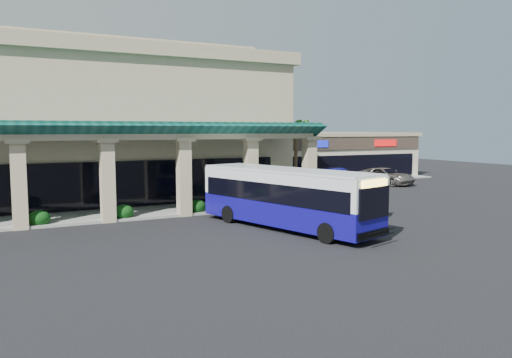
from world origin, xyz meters
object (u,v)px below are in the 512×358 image
pedestrian (384,203)px  car_red (343,178)px  car_silver (299,178)px  car_white (336,177)px  car_gray (385,176)px  transit_bus (286,199)px

pedestrian → car_red: pedestrian is taller
car_silver → car_white: 3.52m
car_silver → car_gray: 8.83m
pedestrian → car_red: 17.53m
car_red → car_gray: car_gray is taller
car_red → car_gray: size_ratio=0.79×
pedestrian → car_red: size_ratio=0.39×
car_red → car_silver: bearing=179.8°
transit_bus → car_silver: transit_bus is taller
pedestrian → car_silver: (3.80, 15.46, -0.05)m
transit_bus → car_silver: 18.85m
pedestrian → car_silver: pedestrian is taller
car_gray → pedestrian: bearing=-145.6°
transit_bus → car_white: bearing=30.8°
pedestrian → car_white: pedestrian is taller
car_silver → car_red: (4.78, -0.18, -0.18)m
transit_bus → pedestrian: 6.84m
pedestrian → car_silver: 15.92m
car_silver → car_red: size_ratio=1.09×
car_white → pedestrian: bearing=-107.4°
transit_bus → pedestrian: size_ratio=6.33×
car_gray → transit_bus: bearing=-157.7°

